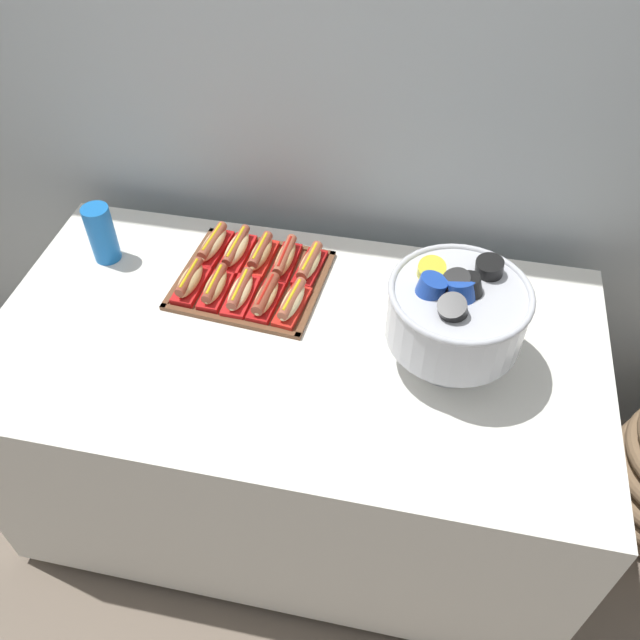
% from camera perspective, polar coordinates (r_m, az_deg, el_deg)
% --- Properties ---
extents(ground_plane, '(10.00, 10.00, 0.00)m').
position_cam_1_polar(ground_plane, '(2.39, -1.71, -14.34)').
color(ground_plane, '#7A6B5B').
extents(back_wall, '(6.00, 0.10, 2.60)m').
position_cam_1_polar(back_wall, '(1.91, 1.57, 22.11)').
color(back_wall, '#B2BCC1').
rests_on(back_wall, ground_plane).
extents(buffet_table, '(1.64, 0.88, 0.79)m').
position_cam_1_polar(buffet_table, '(2.04, -1.96, -8.62)').
color(buffet_table, white).
rests_on(buffet_table, ground_plane).
extents(serving_tray, '(0.43, 0.39, 0.01)m').
position_cam_1_polar(serving_tray, '(1.90, -5.94, 3.44)').
color(serving_tray, brown).
rests_on(serving_tray, buffet_table).
extents(hot_dog_0, '(0.07, 0.16, 0.06)m').
position_cam_1_polar(hot_dog_0, '(1.88, -11.17, 3.33)').
color(hot_dog_0, red).
rests_on(hot_dog_0, serving_tray).
extents(hot_dog_1, '(0.07, 0.16, 0.06)m').
position_cam_1_polar(hot_dog_1, '(1.86, -9.07, 2.86)').
color(hot_dog_1, red).
rests_on(hot_dog_1, serving_tray).
extents(hot_dog_2, '(0.07, 0.17, 0.06)m').
position_cam_1_polar(hot_dog_2, '(1.83, -6.91, 2.40)').
color(hot_dog_2, red).
rests_on(hot_dog_2, serving_tray).
extents(hot_dog_3, '(0.08, 0.17, 0.06)m').
position_cam_1_polar(hot_dog_3, '(1.81, -4.70, 1.99)').
color(hot_dog_3, '#B21414').
rests_on(hot_dog_3, serving_tray).
extents(hot_dog_4, '(0.08, 0.17, 0.06)m').
position_cam_1_polar(hot_dog_4, '(1.79, -2.44, 1.53)').
color(hot_dog_4, red).
rests_on(hot_dog_4, serving_tray).
extents(hot_dog_5, '(0.08, 0.18, 0.06)m').
position_cam_1_polar(hot_dog_5, '(1.99, -9.24, 6.45)').
color(hot_dog_5, '#B21414').
rests_on(hot_dog_5, serving_tray).
extents(hot_dog_6, '(0.08, 0.18, 0.06)m').
position_cam_1_polar(hot_dog_6, '(1.96, -7.23, 6.08)').
color(hot_dog_6, red).
rests_on(hot_dog_6, serving_tray).
extents(hot_dog_7, '(0.07, 0.17, 0.06)m').
position_cam_1_polar(hot_dog_7, '(1.94, -5.16, 5.71)').
color(hot_dog_7, red).
rests_on(hot_dog_7, serving_tray).
extents(hot_dog_8, '(0.06, 0.18, 0.06)m').
position_cam_1_polar(hot_dog_8, '(1.92, -3.05, 5.30)').
color(hot_dog_8, '#B21414').
rests_on(hot_dog_8, serving_tray).
extents(hot_dog_9, '(0.08, 0.17, 0.06)m').
position_cam_1_polar(hot_dog_9, '(1.90, -0.90, 4.87)').
color(hot_dog_9, '#B21414').
rests_on(hot_dog_9, serving_tray).
extents(punch_bowl, '(0.34, 0.34, 0.29)m').
position_cam_1_polar(punch_bowl, '(1.60, 11.70, 0.75)').
color(punch_bowl, silver).
rests_on(punch_bowl, buffet_table).
extents(cup_stack, '(0.08, 0.08, 0.18)m').
position_cam_1_polar(cup_stack, '(2.02, -18.38, 7.11)').
color(cup_stack, blue).
rests_on(cup_stack, buffet_table).
extents(donut, '(0.12, 0.12, 0.04)m').
position_cam_1_polar(donut, '(1.92, 14.04, 2.96)').
color(donut, pink).
rests_on(donut, buffet_table).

